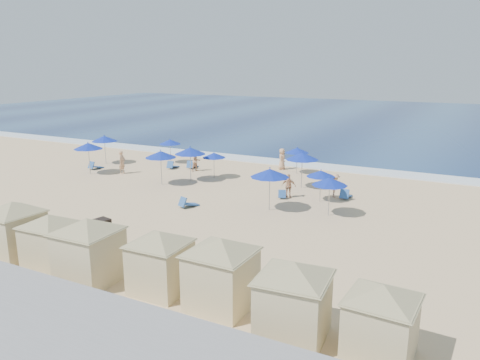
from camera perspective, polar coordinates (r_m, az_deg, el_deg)
name	(u,v)px	position (r m, az deg, el deg)	size (l,w,h in m)	color
ground	(186,209)	(28.68, -6.62, -3.52)	(160.00, 160.00, 0.00)	#DAB88A
ocean	(377,119)	(79.54, 16.40, 7.17)	(160.00, 80.00, 0.06)	navy
surf_line	(284,163)	(41.96, 5.35, 2.14)	(160.00, 2.50, 0.08)	white
trash_bin	(102,226)	(25.47, -16.50, -5.40)	(0.74, 0.74, 0.74)	black
cabana_0	(14,222)	(23.47, -25.84, -4.63)	(4.54, 4.54, 2.86)	beige
cabana_1	(50,234)	(21.70, -22.14, -6.11)	(4.14, 4.14, 2.60)	beige
cabana_2	(88,242)	(19.70, -17.99, -7.20)	(4.65, 4.65, 2.92)	beige
cabana_3	(160,254)	(18.25, -9.73, -8.85)	(4.28, 4.28, 2.69)	beige
cabana_4	(221,264)	(16.83, -2.31, -10.21)	(4.62, 4.62, 2.90)	beige
cabana_5	(294,290)	(15.19, 6.56, -13.21)	(4.52, 4.52, 2.84)	beige
cabana_6	(382,312)	(14.79, 16.89, -15.17)	(4.14, 4.14, 2.60)	beige
umbrella_0	(104,139)	(42.85, -16.21, 4.87)	(2.26, 2.26, 2.57)	#A5A8AD
umbrella_1	(88,146)	(39.11, -18.03, 3.97)	(2.29, 2.29, 2.61)	#A5A8AD
umbrella_2	(170,142)	(41.96, -8.53, 4.63)	(1.92, 1.92, 2.19)	#A5A8AD
umbrella_3	(161,154)	(34.24, -9.65, 3.10)	(2.28, 2.28, 2.59)	#A5A8AD
umbrella_4	(214,155)	(35.93, -3.19, 3.03)	(1.81, 1.81, 2.06)	#A5A8AD
umbrella_5	(190,151)	(35.03, -6.10, 3.56)	(2.33, 2.33, 2.66)	#A5A8AD
umbrella_6	(302,156)	(33.05, 7.60, 2.90)	(2.34, 2.34, 2.66)	#A5A8AD
umbrella_7	(270,173)	(27.71, 3.65, 0.87)	(2.34, 2.34, 2.66)	#A5A8AD
umbrella_8	(297,150)	(37.65, 6.98, 3.62)	(1.92, 1.92, 2.18)	#A5A8AD
umbrella_9	(321,174)	(30.04, 9.83, 0.78)	(1.85, 1.85, 2.11)	#A5A8AD
umbrella_10	(330,181)	(27.22, 10.89, -0.18)	(2.06, 2.06, 2.35)	#A5A8AD
beach_chair_0	(95,166)	(41.12, -17.30, 1.61)	(0.69, 1.33, 0.71)	#2A579C
beach_chair_1	(172,166)	(39.91, -8.26, 1.74)	(0.69, 1.33, 0.70)	#2A579C
beach_chair_2	(192,165)	(39.79, -5.89, 1.78)	(0.75, 1.35, 0.71)	#2A579C
beach_chair_3	(187,203)	(28.95, -6.47, -2.84)	(0.98, 1.40, 0.70)	#2A579C
beach_chair_4	(282,195)	(30.89, 5.14, -1.80)	(0.90, 1.22, 0.61)	#2A579C
beach_chair_5	(346,195)	(31.33, 12.74, -1.80)	(0.63, 1.33, 0.72)	#2A579C
beachgoer_0	(122,162)	(38.68, -14.19, 2.12)	(0.68, 0.45, 1.87)	tan
beachgoer_1	(196,161)	(38.59, -5.38, 2.28)	(0.79, 0.62, 1.63)	tan
beachgoer_2	(289,186)	(30.88, 5.96, -0.72)	(0.92, 0.38, 1.58)	tan
beachgoer_3	(335,185)	(31.42, 11.53, -0.65)	(1.03, 0.59, 1.60)	tan
beachgoer_4	(282,159)	(39.21, 5.13, 2.58)	(0.87, 0.56, 1.77)	tan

